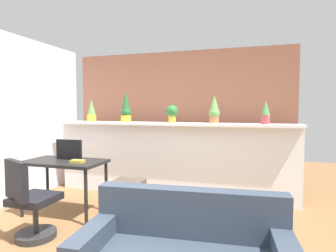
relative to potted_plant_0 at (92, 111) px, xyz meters
name	(u,v)px	position (x,y,z in m)	size (l,w,h in m)	color
divider_wall	(170,161)	(1.45, 0.03, -0.82)	(4.02, 0.16, 1.19)	white
plant_shelf	(169,124)	(1.45, -0.01, -0.20)	(4.02, 0.39, 0.04)	white
brick_wall_behind	(179,120)	(1.45, 0.63, -0.17)	(4.02, 0.10, 2.50)	#935B47
potted_plant_0	(92,111)	(0.00, 0.00, 0.00)	(0.16, 0.16, 0.39)	gold
potted_plant_1	(126,109)	(0.67, 0.00, 0.05)	(0.18, 0.18, 0.52)	gold
potted_plant_2	(172,112)	(1.51, -0.04, -0.02)	(0.19, 0.19, 0.29)	gold
potted_plant_3	(214,110)	(2.18, -0.02, 0.02)	(0.17, 0.17, 0.44)	#C66B42
potted_plant_4	(265,112)	(2.93, -0.04, -0.01)	(0.13, 0.13, 0.35)	#B7474C
desk	(64,167)	(0.28, -1.15, -0.75)	(1.10, 0.60, 0.75)	black
tv_monitor	(69,150)	(0.31, -1.07, -0.53)	(0.39, 0.04, 0.28)	black
office_chair	(30,206)	(0.41, -1.90, -1.03)	(0.51, 0.51, 0.91)	#262628
side_cube_shelf	(127,200)	(1.17, -1.03, -1.17)	(0.40, 0.41, 0.50)	#4C4238
book_on_desk	(78,161)	(0.55, -1.23, -0.65)	(0.18, 0.11, 0.04)	gold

